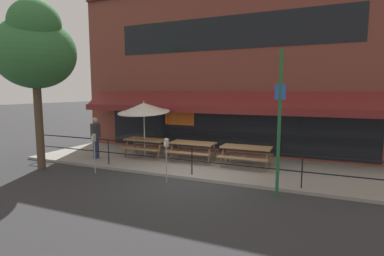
{
  "coord_description": "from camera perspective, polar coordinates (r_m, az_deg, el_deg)",
  "views": [
    {
      "loc": [
        3.9,
        -8.63,
        2.86
      ],
      "look_at": [
        -0.57,
        1.6,
        1.5
      ],
      "focal_mm": 28.0,
      "sensor_mm": 36.0,
      "label": 1
    }
  ],
  "objects": [
    {
      "name": "ground_plane",
      "position": [
        9.9,
        -0.72,
        -9.86
      ],
      "size": [
        120.0,
        120.0,
        0.0
      ],
      "primitive_type": "plane",
      "color": "#2D2D30"
    },
    {
      "name": "patio_deck",
      "position": [
        11.67,
        3.36,
        -7.0
      ],
      "size": [
        15.0,
        4.0,
        0.1
      ],
      "primitive_type": "cube",
      "color": "gray",
      "rests_on": "ground"
    },
    {
      "name": "restaurant_building",
      "position": [
        13.47,
        6.8,
        10.86
      ],
      "size": [
        15.0,
        1.6,
        7.64
      ],
      "color": "brown",
      "rests_on": "ground"
    },
    {
      "name": "patio_railing",
      "position": [
        9.96,
        -0.01,
        -5.0
      ],
      "size": [
        13.84,
        0.04,
        0.97
      ],
      "color": "black",
      "rests_on": "patio_deck"
    },
    {
      "name": "picnic_table_left",
      "position": [
        12.87,
        -8.71,
        -2.77
      ],
      "size": [
        1.8,
        1.42,
        0.76
      ],
      "color": "#997047",
      "rests_on": "patio_deck"
    },
    {
      "name": "picnic_table_centre",
      "position": [
        11.91,
        0.18,
        -3.48
      ],
      "size": [
        1.8,
        1.42,
        0.76
      ],
      "color": "#997047",
      "rests_on": "patio_deck"
    },
    {
      "name": "picnic_table_right",
      "position": [
        11.17,
        10.26,
        -4.28
      ],
      "size": [
        1.8,
        1.42,
        0.76
      ],
      "color": "#997047",
      "rests_on": "patio_deck"
    },
    {
      "name": "patio_umbrella_left",
      "position": [
        12.6,
        -9.15,
        3.77
      ],
      "size": [
        2.14,
        2.14,
        2.39
      ],
      "color": "#B7B2A8",
      "rests_on": "patio_deck"
    },
    {
      "name": "pedestrian_walking",
      "position": [
        12.98,
        -17.88,
        -1.38
      ],
      "size": [
        0.33,
        0.6,
        1.71
      ],
      "color": "navy",
      "rests_on": "patio_deck"
    },
    {
      "name": "parking_meter_near",
      "position": [
        10.95,
        -18.17,
        -2.4
      ],
      "size": [
        0.15,
        0.16,
        1.42
      ],
      "color": "gray",
      "rests_on": "ground"
    },
    {
      "name": "parking_meter_far",
      "position": [
        9.41,
        -4.93,
        -3.56
      ],
      "size": [
        0.15,
        0.16,
        1.42
      ],
      "color": "gray",
      "rests_on": "ground"
    },
    {
      "name": "street_sign_pole",
      "position": [
        8.29,
        16.28,
        0.95
      ],
      "size": [
        0.28,
        0.09,
        3.96
      ],
      "color": "#1E6033",
      "rests_on": "ground"
    },
    {
      "name": "street_tree_curbside",
      "position": [
        12.23,
        -27.77,
        13.28
      ],
      "size": [
        2.97,
        2.68,
        5.94
      ],
      "color": "brown",
      "rests_on": "ground"
    }
  ]
}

